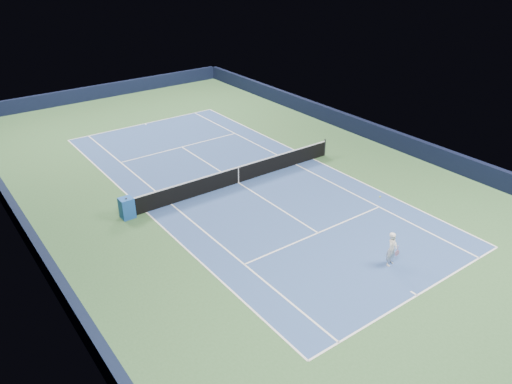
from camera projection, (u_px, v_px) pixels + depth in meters
ground at (238, 183)px, 27.28m from camera, size 40.00×40.00×0.00m
wall_far at (103, 91)px, 41.21m from camera, size 22.00×0.35×1.10m
wall_right at (374, 132)px, 32.72m from camera, size 0.35×40.00×1.10m
wall_left at (30, 238)px, 21.33m from camera, size 0.35×40.00×1.10m
court_surface at (238, 183)px, 27.28m from camera, size 10.97×23.77×0.01m
baseline_far at (145, 124)px, 35.78m from camera, size 10.97×0.08×0.00m
baseline_near at (417, 295)px, 18.78m from camera, size 10.97×0.08×0.00m
sideline_doubles_right at (313, 159)px, 30.16m from camera, size 0.08×23.77×0.00m
sideline_doubles_left at (146, 212)px, 24.39m from camera, size 0.08×23.77×0.00m
sideline_singles_right at (296, 164)px, 29.44m from camera, size 0.08×23.77×0.00m
sideline_singles_left at (171, 204)px, 25.11m from camera, size 0.08×23.77×0.00m
service_line_far at (182, 147)px, 31.85m from camera, size 8.23×0.08×0.00m
service_line_near at (318, 233)px, 22.70m from camera, size 8.23×0.08×0.00m
center_service_line at (238, 183)px, 27.28m from camera, size 0.08×12.80×0.00m
center_mark_far at (146, 124)px, 35.67m from camera, size 0.08×0.30×0.00m
center_mark_near at (414, 293)px, 18.88m from camera, size 0.08×0.30×0.00m
tennis_net at (238, 175)px, 27.05m from camera, size 12.90×0.10×1.07m
sponsor_cube at (127, 208)px, 23.73m from camera, size 0.64×0.58×1.03m
tennis_player at (392, 249)px, 20.20m from camera, size 0.77×1.28×2.72m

